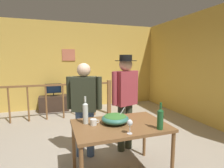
% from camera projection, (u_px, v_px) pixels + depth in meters
% --- Properties ---
extents(ground_plane, '(8.80, 8.80, 0.00)m').
position_uv_depth(ground_plane, '(100.00, 154.00, 3.09)').
color(ground_plane, '#9E9384').
extents(back_wall, '(5.91, 0.10, 2.87)m').
position_uv_depth(back_wall, '(74.00, 66.00, 6.08)').
color(back_wall, gold).
rests_on(back_wall, ground_plane).
extents(side_wall_right, '(0.10, 5.08, 2.87)m').
position_uv_depth(side_wall_right, '(196.00, 67.00, 4.78)').
color(side_wall_right, gold).
rests_on(side_wall_right, ground_plane).
extents(framed_picture, '(0.42, 0.03, 0.38)m').
position_uv_depth(framed_picture, '(69.00, 55.00, 5.92)').
color(framed_picture, '#C66D50').
extents(stair_railing, '(3.66, 0.10, 1.03)m').
position_uv_depth(stair_railing, '(64.00, 96.00, 4.93)').
color(stair_railing, brown).
rests_on(stair_railing, ground_plane).
extents(tv_console, '(0.90, 0.40, 0.49)m').
position_uv_depth(tv_console, '(54.00, 103.00, 5.68)').
color(tv_console, '#38281E').
rests_on(tv_console, ground_plane).
extents(flat_screen_tv, '(0.49, 0.12, 0.40)m').
position_uv_depth(flat_screen_tv, '(53.00, 89.00, 5.59)').
color(flat_screen_tv, black).
rests_on(flat_screen_tv, tv_console).
extents(serving_table, '(1.25, 0.83, 0.76)m').
position_uv_depth(serving_table, '(120.00, 130.00, 2.42)').
color(serving_table, brown).
rests_on(serving_table, ground_plane).
extents(salad_bowl, '(0.38, 0.38, 0.21)m').
position_uv_depth(salad_bowl, '(115.00, 118.00, 2.44)').
color(salad_bowl, '#337060').
rests_on(salad_bowl, serving_table).
extents(wine_glass, '(0.07, 0.07, 0.17)m').
position_uv_depth(wine_glass, '(130.00, 123.00, 2.08)').
color(wine_glass, silver).
rests_on(wine_glass, serving_table).
extents(wine_bottle_green, '(0.08, 0.08, 0.34)m').
position_uv_depth(wine_bottle_green, '(160.00, 118.00, 2.22)').
color(wine_bottle_green, '#1E5628').
rests_on(wine_bottle_green, serving_table).
extents(wine_bottle_clear, '(0.07, 0.07, 0.38)m').
position_uv_depth(wine_bottle_clear, '(85.00, 112.00, 2.41)').
color(wine_bottle_clear, silver).
rests_on(wine_bottle_clear, serving_table).
extents(mug_white, '(0.12, 0.09, 0.08)m').
position_uv_depth(mug_white, '(94.00, 122.00, 2.37)').
color(mug_white, white).
rests_on(mug_white, serving_table).
extents(person_standing_left, '(0.55, 0.34, 1.58)m').
position_uv_depth(person_standing_left, '(84.00, 103.00, 2.92)').
color(person_standing_left, '#3D5684').
rests_on(person_standing_left, ground_plane).
extents(person_standing_right, '(0.56, 0.37, 1.71)m').
position_uv_depth(person_standing_right, '(125.00, 94.00, 3.13)').
color(person_standing_right, '#2D3323').
rests_on(person_standing_right, ground_plane).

